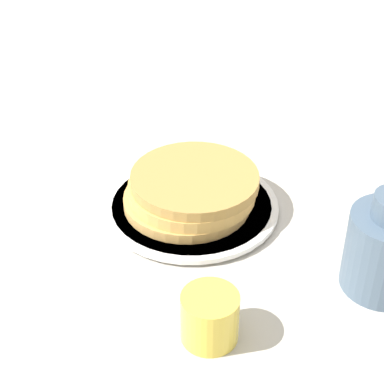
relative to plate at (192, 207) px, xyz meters
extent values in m
plane|color=#BCB7AD|center=(0.00, 0.03, -0.01)|extent=(4.00, 4.00, 0.00)
cylinder|color=white|center=(0.00, 0.00, 0.00)|extent=(0.22, 0.22, 0.01)
cylinder|color=white|center=(0.00, 0.00, 0.00)|extent=(0.24, 0.24, 0.01)
cylinder|color=tan|center=(0.00, -0.01, 0.01)|extent=(0.18, 0.18, 0.01)
cylinder|color=tan|center=(0.00, 0.00, 0.03)|extent=(0.18, 0.18, 0.02)
cylinder|color=#B48945|center=(0.00, 0.00, 0.04)|extent=(0.18, 0.18, 0.02)
cylinder|color=yellow|center=(0.23, -0.04, 0.02)|extent=(0.06, 0.06, 0.06)
camera|label=1|loc=(0.69, -0.20, 0.53)|focal=60.00mm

